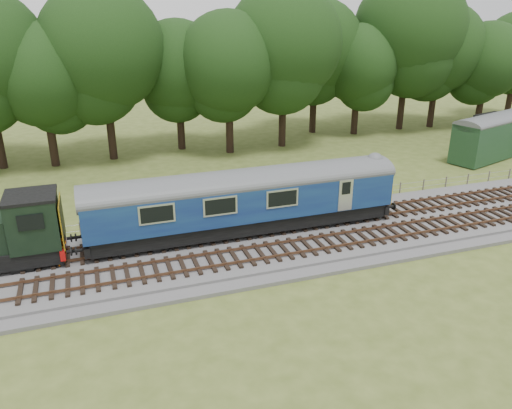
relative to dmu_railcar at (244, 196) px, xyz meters
name	(u,v)px	position (x,y,z in m)	size (l,w,h in m)	color
ground	(328,235)	(4.82, -1.40, -2.61)	(120.00, 120.00, 0.00)	#495920
ballast	(328,233)	(4.82, -1.40, -2.43)	(70.00, 7.00, 0.35)	#4C4C4F
track_north	(318,220)	(4.82, 0.00, -2.19)	(67.20, 2.40, 0.21)	black
track_south	(341,240)	(4.82, -3.00, -2.19)	(67.20, 2.40, 0.21)	black
fence	(298,209)	(4.82, 3.10, -2.61)	(64.00, 0.12, 1.00)	#6B6054
tree_line	(227,146)	(4.82, 20.60, -2.61)	(70.00, 8.00, 18.00)	black
dmu_railcar	(244,196)	(0.00, 0.00, 0.00)	(18.05, 2.86, 3.88)	black
worker	(60,249)	(-10.12, -0.80, -1.33)	(0.67, 0.44, 1.85)	orange
parked_coach	(510,130)	(28.90, 9.59, -0.42)	(15.32, 7.23, 3.89)	#1C3D21
shed	(499,131)	(29.84, 11.85, -1.10)	(4.47, 4.47, 2.97)	#1C3D21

